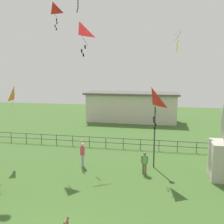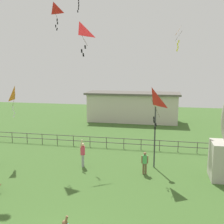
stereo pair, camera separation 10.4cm
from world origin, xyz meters
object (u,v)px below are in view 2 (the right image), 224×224
(person_4, at_px, (145,162))
(kite_2, at_px, (15,94))
(person_0, at_px, (83,153))
(kite_5, at_px, (79,31))
(kite_7, at_px, (54,9))
(lamppost, at_px, (155,120))
(kite_0, at_px, (151,99))
(kite_6, at_px, (182,31))

(person_4, relative_size, kite_2, 0.65)
(person_0, xyz_separation_m, kite_5, (0.77, -2.50, 8.01))
(kite_7, bearing_deg, person_0, -33.82)
(lamppost, height_order, kite_2, kite_2)
(lamppost, bearing_deg, kite_7, 173.54)
(kite_7, bearing_deg, lamppost, -6.46)
(person_4, xyz_separation_m, kite_7, (-7.02, 2.23, 10.35))
(kite_0, xyz_separation_m, kite_5, (-4.04, -1.65, 3.96))
(person_0, relative_size, kite_6, 1.04)
(kite_5, bearing_deg, kite_6, 48.01)
(kite_6, bearing_deg, kite_7, -165.48)
(lamppost, distance_m, person_4, 2.94)
(kite_2, distance_m, kite_6, 13.37)
(lamppost, distance_m, kite_7, 10.92)
(lamppost, xyz_separation_m, kite_0, (-0.21, -1.71, 1.66))
(kite_0, height_order, kite_6, kite_6)
(person_4, distance_m, kite_0, 4.23)
(person_4, height_order, kite_2, kite_2)
(lamppost, height_order, person_0, lamppost)
(kite_2, distance_m, kite_5, 7.63)
(kite_5, distance_m, kite_6, 8.95)
(kite_6, distance_m, kite_7, 9.72)
(kite_7, bearing_deg, kite_5, -51.68)
(person_4, bearing_deg, kite_7, 162.41)
(lamppost, relative_size, kite_6, 2.40)
(person_0, xyz_separation_m, kite_0, (4.81, -0.86, 4.05))
(person_0, height_order, person_4, person_0)
(person_4, height_order, kite_5, kite_5)
(kite_2, xyz_separation_m, kite_5, (5.94, -2.73, 3.93))
(lamppost, bearing_deg, kite_5, -141.63)
(lamppost, distance_m, kite_2, 10.35)
(person_0, distance_m, kite_5, 8.42)
(person_0, relative_size, kite_7, 1.05)
(kite_6, bearing_deg, person_4, -116.24)
(kite_5, xyz_separation_m, kite_7, (-3.34, 4.22, 2.20))
(person_0, bearing_deg, kite_2, 177.53)
(person_0, distance_m, kite_0, 6.34)
(person_0, distance_m, kite_2, 6.58)
(kite_6, bearing_deg, kite_0, -111.19)
(lamppost, height_order, kite_5, kite_5)
(kite_0, distance_m, kite_6, 7.10)
(kite_0, relative_size, kite_7, 1.37)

